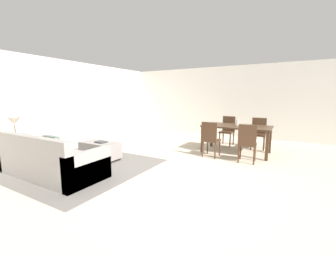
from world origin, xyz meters
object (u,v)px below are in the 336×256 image
Objects in this scene: couch at (50,161)px; book_on_ottoman at (101,142)px; side_table at (17,145)px; dining_table at (236,129)px; dining_chair_far_left at (228,129)px; dining_chair_near_left at (210,137)px; table_lamp at (14,122)px; dining_chair_near_right at (247,141)px; ottoman_table at (100,150)px; dining_chair_far_right at (259,131)px; vase_centerpiece at (237,122)px.

couch is 1.25m from book_on_ottoman.
dining_table is at bearing 39.65° from side_table.
dining_table is 0.98m from dining_chair_far_left.
dining_chair_near_left is 1.66m from dining_chair_far_left.
table_lamp is at bearing -153.43° from side_table.
dining_table is at bearing 117.59° from dining_chair_near_right.
couch is at bearing -3.80° from table_lamp.
dining_chair_near_right is at bearing -62.29° from dining_chair_far_left.
table_lamp is 0.57× the size of dining_chair_far_left.
dining_chair_near_left is 2.74m from book_on_ottoman.
couch is 4.59m from dining_table.
couch is at bearing -3.80° from side_table.
couch is 1.26m from ottoman_table.
side_table is 1.07× the size of table_lamp.
dining_chair_far_left is 3.54× the size of book_on_ottoman.
side_table is 5.39m from dining_chair_near_right.
dining_chair_far_right is (0.95, 1.61, 0.00)m from dining_chair_near_left.
ottoman_table is 1.08× the size of dining_chair_far_right.
vase_centerpiece is (4.25, 3.56, 0.41)m from side_table.
dining_chair_near_left is at bearing 35.78° from side_table.
table_lamp is at bearing -143.33° from book_on_ottoman.
dining_chair_far_left reaches higher than ottoman_table.
ottoman_table is 5.53× the size of vase_centerpiece.
dining_chair_near_right is at bearing 40.48° from couch.
side_table is at bearing 176.20° from couch.
vase_centerpiece reaches higher than couch.
side_table is (-1.48, -1.16, 0.19)m from ottoman_table.
side_table reaches higher than book_on_ottoman.
dining_chair_far_right reaches higher than book_on_ottoman.
dining_table is at bearing 39.65° from table_lamp.
couch is 1.44m from side_table.
dining_chair_far_right is at bearing 59.69° from dining_table.
dining_chair_near_left is (3.77, 2.72, 0.08)m from side_table.
dining_chair_far_left reaches higher than book_on_ottoman.
side_table is 0.61× the size of dining_chair_far_left.
dining_chair_near_right is at bearing -62.41° from dining_table.
dining_chair_near_left reaches higher than side_table.
vase_centerpiece is (-0.47, -0.77, 0.33)m from dining_chair_far_right.
dining_chair_far_left is 5.10× the size of vase_centerpiece.
ottoman_table is at bearing -145.82° from dining_chair_near_left.
dining_chair_near_left is (2.29, 1.56, 0.27)m from ottoman_table.
couch is at bearing -92.38° from ottoman_table.
dining_chair_near_left is 1.00× the size of dining_chair_far_right.
ottoman_table is (0.05, 1.25, -0.04)m from couch.
dining_chair_near_left is 1.02m from vase_centerpiece.
dining_chair_far_left is at bearing 49.10° from side_table.
dining_chair_near_left is at bearing -120.44° from dining_chair_far_right.
table_lamp is 0.57× the size of dining_chair_near_left.
dining_chair_near_right is at bearing 25.42° from ottoman_table.
dining_chair_far_left is (2.31, 3.21, 0.27)m from ottoman_table.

